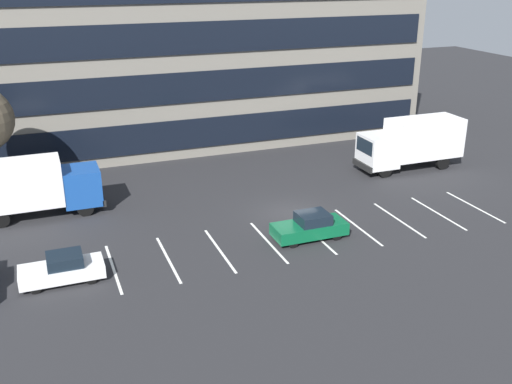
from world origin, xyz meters
TOP-DOWN VIEW (x-y plane):
  - ground_plane at (0.00, 0.00)m, footprint 120.00×120.00m
  - office_building at (0.00, 17.95)m, footprint 35.84×10.38m
  - lot_markings at (0.00, -3.19)m, footprint 22.54×5.40m
  - box_truck_blue at (-14.50, 5.20)m, footprint 7.55×2.50m
  - box_truck_white at (11.80, 4.67)m, footprint 7.91×2.62m
  - sedan_white at (-13.61, -3.61)m, footprint 3.93×1.65m
  - sedan_forest at (-0.45, -3.54)m, footprint 4.11×1.72m

SIDE VIEW (x-z plane):
  - ground_plane at x=0.00m, z-range 0.00..0.00m
  - lot_markings at x=0.00m, z-range 0.00..0.01m
  - sedan_white at x=-13.61m, z-range -0.04..1.37m
  - sedan_forest at x=-0.45m, z-range -0.04..1.43m
  - box_truck_blue at x=-14.50m, z-range 0.22..3.72m
  - box_truck_white at x=11.80m, z-range 0.23..3.90m
  - office_building at x=0.00m, z-range 0.00..14.40m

